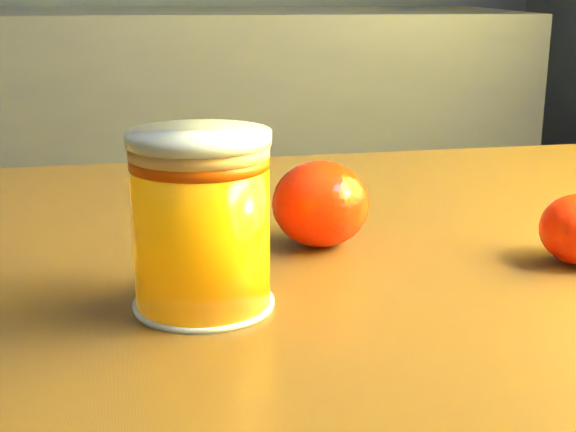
{
  "coord_description": "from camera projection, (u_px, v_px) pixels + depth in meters",
  "views": [
    {
      "loc": [
        0.91,
        -0.45,
        0.96
      ],
      "look_at": [
        0.95,
        0.03,
        0.82
      ],
      "focal_mm": 50.0,
      "sensor_mm": 36.0,
      "label": 1
    }
  ],
  "objects": [
    {
      "name": "table",
      "position": [
        385.0,
        369.0,
        0.63
      ],
      "size": [
        1.09,
        0.82,
        0.76
      ],
      "rotation": [
        0.0,
        0.0,
        0.11
      ],
      "color": "brown",
      "rests_on": "ground"
    },
    {
      "name": "juice_glass",
      "position": [
        201.0,
        222.0,
        0.49
      ],
      "size": [
        0.09,
        0.09,
        0.11
      ],
      "rotation": [
        0.0,
        0.0,
        -0.31
      ],
      "color": "orange",
      "rests_on": "table"
    },
    {
      "name": "orange_front",
      "position": [
        321.0,
        204.0,
        0.61
      ],
      "size": [
        0.08,
        0.08,
        0.07
      ],
      "primitive_type": "ellipsoid",
      "rotation": [
        0.0,
        0.0,
        0.02
      ],
      "color": "#FF2605",
      "rests_on": "table"
    }
  ]
}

